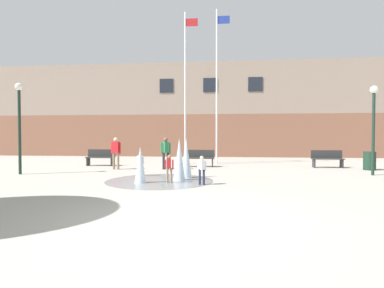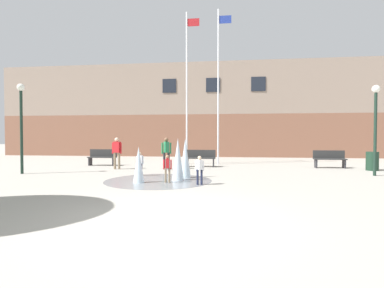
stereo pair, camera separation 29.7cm
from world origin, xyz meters
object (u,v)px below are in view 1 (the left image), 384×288
(park_bench_far_right, at_px, (327,159))
(lamp_post_left_lane, at_px, (19,115))
(park_bench_under_left_flagpole, at_px, (200,158))
(child_with_pink_shirt, at_px, (202,168))
(child_running, at_px, (140,162))
(trash_can, at_px, (370,161))
(flagpole_left, at_px, (186,84))
(adult_in_red, at_px, (166,151))
(child_in_fountain, at_px, (169,167))
(lamp_post_right_lane, at_px, (374,117))
(adult_near_bench, at_px, (116,151))
(park_bench_far_left, at_px, (101,157))
(flagpole_right, at_px, (217,83))

(park_bench_far_right, distance_m, lamp_post_left_lane, 15.01)
(park_bench_under_left_flagpole, bearing_deg, child_with_pink_shirt, -84.89)
(child_running, relative_size, trash_can, 1.10)
(park_bench_far_right, xyz_separation_m, flagpole_left, (-7.68, 1.36, 4.27))
(park_bench_under_left_flagpole, distance_m, adult_in_red, 2.22)
(adult_in_red, bearing_deg, trash_can, 64.67)
(child_with_pink_shirt, distance_m, lamp_post_left_lane, 8.54)
(child_running, height_order, flagpole_left, flagpole_left)
(child_with_pink_shirt, bearing_deg, child_in_fountain, -136.84)
(lamp_post_right_lane, bearing_deg, lamp_post_left_lane, -175.34)
(adult_near_bench, distance_m, child_with_pink_shirt, 6.28)
(park_bench_under_left_flagpole, bearing_deg, adult_in_red, -136.51)
(adult_in_red, height_order, flagpole_left, flagpole_left)
(park_bench_far_left, distance_m, child_running, 5.27)
(park_bench_far_left, bearing_deg, child_running, -49.68)
(park_bench_far_left, xyz_separation_m, child_with_pink_shirt, (6.11, -6.02, 0.10))
(adult_near_bench, bearing_deg, park_bench_far_left, -38.63)
(child_in_fountain, bearing_deg, adult_near_bench, -150.58)
(flagpole_left, bearing_deg, adult_in_red, -101.45)
(adult_near_bench, relative_size, flagpole_right, 0.18)
(park_bench_far_left, xyz_separation_m, child_in_fountain, (4.93, -5.69, 0.10))
(park_bench_far_left, relative_size, child_running, 1.62)
(park_bench_far_left, height_order, trash_can, park_bench_far_left)
(flagpole_right, relative_size, lamp_post_right_lane, 2.40)
(adult_in_red, relative_size, flagpole_left, 0.18)
(child_with_pink_shirt, xyz_separation_m, flagpole_left, (-1.49, 7.58, 4.17))
(flagpole_left, relative_size, trash_can, 9.99)
(adult_near_bench, xyz_separation_m, child_running, (1.89, -2.27, -0.35))
(adult_in_red, xyz_separation_m, lamp_post_left_lane, (-5.95, -2.52, 1.64))
(park_bench_far_left, bearing_deg, adult_near_bench, -48.84)
(flagpole_left, bearing_deg, trash_can, -13.93)
(flagpole_right, bearing_deg, park_bench_far_left, -166.45)
(adult_in_red, height_order, trash_can, adult_in_red)
(lamp_post_left_lane, bearing_deg, flagpole_right, 33.49)
(lamp_post_right_lane, bearing_deg, child_with_pink_shirt, -155.37)
(adult_in_red, distance_m, flagpole_left, 4.93)
(park_bench_under_left_flagpole, xyz_separation_m, park_bench_far_right, (6.73, 0.20, 0.00))
(park_bench_far_right, bearing_deg, lamp_post_right_lane, -73.96)
(park_bench_far_right, distance_m, adult_near_bench, 10.96)
(child_in_fountain, height_order, lamp_post_right_lane, lamp_post_right_lane)
(child_running, height_order, lamp_post_right_lane, lamp_post_right_lane)
(lamp_post_left_lane, bearing_deg, flagpole_left, 40.36)
(flagpole_left, bearing_deg, child_with_pink_shirt, -78.85)
(park_bench_under_left_flagpole, relative_size, flagpole_left, 0.18)
(child_with_pink_shirt, distance_m, flagpole_right, 8.68)
(child_in_fountain, distance_m, child_running, 2.26)
(park_bench_far_left, height_order, adult_near_bench, adult_near_bench)
(park_bench_far_right, relative_size, lamp_post_right_lane, 0.42)
(park_bench_far_right, relative_size, child_with_pink_shirt, 1.62)
(child_running, xyz_separation_m, trash_can, (10.56, 3.26, -0.13))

